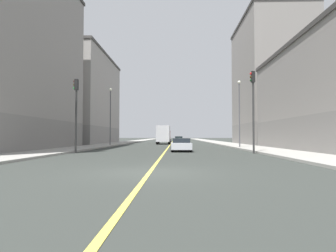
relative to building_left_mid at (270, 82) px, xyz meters
name	(u,v)px	position (x,y,z in m)	size (l,w,h in m)	color
ground_plane	(150,172)	(-16.36, -35.37, -10.23)	(400.00, 400.00, 0.00)	#303430
sidewalk_left	(218,142)	(-6.70, 13.63, -10.15)	(3.99, 168.00, 0.15)	#9E9B93
sidewalk_right	(126,142)	(-26.02, 13.63, -10.15)	(3.99, 168.00, 0.15)	#9E9B93
lane_center_stripe	(172,143)	(-16.36, 13.63, -10.22)	(0.16, 154.00, 0.01)	#E5D14C
building_left_mid	(270,82)	(0.00, 0.00, 0.00)	(9.71, 16.26, 20.44)	slate
building_right_midblock	(83,100)	(-32.72, 5.23, -2.06)	(9.71, 21.39, 16.31)	gray
traffic_light_left_near	(253,101)	(-9.11, -23.32, -5.96)	(0.40, 0.32, 6.68)	#2D2D2D
traffic_light_right_near	(76,105)	(-23.65, -23.32, -6.27)	(0.40, 0.32, 6.12)	#2D2D2D
street_lamp_left_near	(239,107)	(-8.09, -13.69, -5.48)	(0.36, 0.36, 7.66)	#4C4C51
street_lamp_right_near	(110,111)	(-24.63, -7.04, -5.31)	(0.36, 0.36, 7.99)	#4C4C51
car_green	(179,139)	(-14.87, 15.92, -9.56)	(1.94, 3.94, 1.34)	#1E6B38
car_silver	(181,145)	(-14.89, -20.14, -9.64)	(1.86, 4.27, 1.20)	silver
car_white	(167,139)	(-17.67, 22.74, -9.59)	(1.92, 4.27, 1.31)	white
box_truck	(164,135)	(-17.61, 2.96, -8.56)	(2.30, 7.20, 3.18)	maroon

